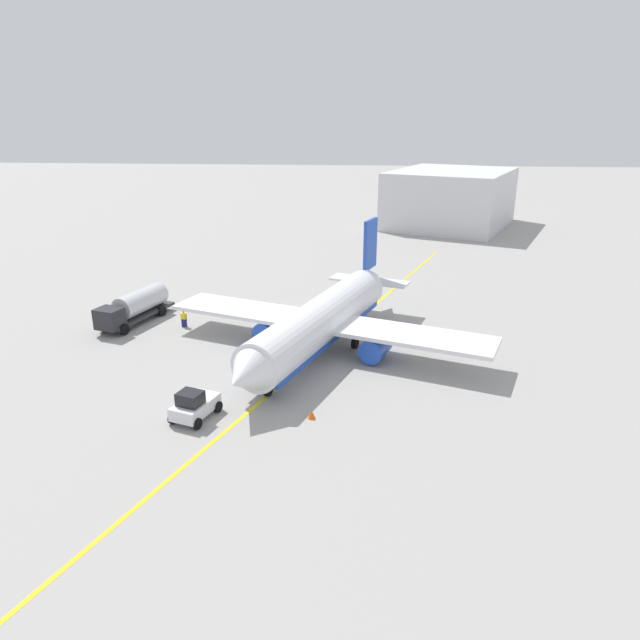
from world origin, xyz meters
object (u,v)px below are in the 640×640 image
Objects in this scene: pushback_tug at (194,405)px; safety_cone_nose at (312,414)px; fuel_tanker at (135,306)px; refueling_worker at (184,319)px; airplane at (322,321)px.

pushback_tug reaches higher than safety_cone_nose.
fuel_tanker is 5.47m from refueling_worker.
fuel_tanker is (-5.56, -19.62, -1.05)m from airplane.
refueling_worker is at bearing -160.26° from pushback_tug.
refueling_worker is (-4.73, -14.29, -1.95)m from airplane.
airplane reaches higher than pushback_tug.
airplane is 15.18m from refueling_worker.
pushback_tug is at bearing 19.74° from refueling_worker.
fuel_tanker is 16.14× the size of safety_cone_nose.
pushback_tug is 8.23m from safety_cone_nose.
refueling_worker is 22.67m from safety_cone_nose.
pushback_tug is at bearing -85.21° from safety_cone_nose.
pushback_tug is at bearing -30.57° from airplane.
fuel_tanker is 5.85× the size of refueling_worker.
fuel_tanker is 2.48× the size of pushback_tug.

